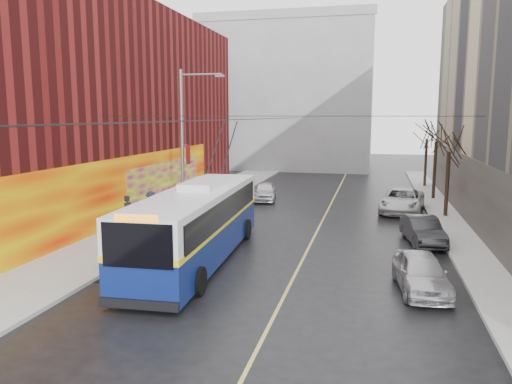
# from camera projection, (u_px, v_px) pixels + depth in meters

# --- Properties ---
(ground) EXTENTS (140.00, 140.00, 0.00)m
(ground) POSITION_uv_depth(u_px,v_px,m) (244.00, 292.00, 18.31)
(ground) COLOR black
(ground) RESTS_ON ground
(sidewalk_left) EXTENTS (4.00, 60.00, 0.15)m
(sidewalk_left) POSITION_uv_depth(u_px,v_px,m) (170.00, 217.00, 31.67)
(sidewalk_left) COLOR gray
(sidewalk_left) RESTS_ON ground
(sidewalk_right) EXTENTS (2.00, 60.00, 0.15)m
(sidewalk_right) POSITION_uv_depth(u_px,v_px,m) (455.00, 231.00, 27.79)
(sidewalk_right) COLOR gray
(sidewalk_right) RESTS_ON ground
(lane_line) EXTENTS (0.12, 50.00, 0.01)m
(lane_line) POSITION_uv_depth(u_px,v_px,m) (323.00, 218.00, 31.43)
(lane_line) COLOR #BFB74C
(lane_line) RESTS_ON ground
(building_left) EXTENTS (12.11, 36.00, 14.00)m
(building_left) POSITION_uv_depth(u_px,v_px,m) (71.00, 107.00, 34.36)
(building_left) COLOR #4F100F
(building_left) RESTS_ON ground
(building_far) EXTENTS (20.50, 12.10, 18.00)m
(building_far) POSITION_uv_depth(u_px,v_px,m) (289.00, 94.00, 61.58)
(building_far) COLOR gray
(building_far) RESTS_ON ground
(streetlight_pole) EXTENTS (2.65, 0.60, 9.00)m
(streetlight_pole) POSITION_uv_depth(u_px,v_px,m) (185.00, 143.00, 28.60)
(streetlight_pole) COLOR slate
(streetlight_pole) RESTS_ON ground
(catenary_wires) EXTENTS (18.00, 60.00, 0.22)m
(catenary_wires) POSITION_uv_depth(u_px,v_px,m) (264.00, 118.00, 32.15)
(catenary_wires) COLOR black
(tree_near) EXTENTS (3.20, 3.20, 6.40)m
(tree_near) POSITION_uv_depth(u_px,v_px,m) (450.00, 139.00, 30.89)
(tree_near) COLOR black
(tree_near) RESTS_ON ground
(tree_mid) EXTENTS (3.20, 3.20, 6.68)m
(tree_mid) POSITION_uv_depth(u_px,v_px,m) (437.00, 131.00, 37.58)
(tree_mid) COLOR black
(tree_mid) RESTS_ON ground
(tree_far) EXTENTS (3.20, 3.20, 6.57)m
(tree_far) POSITION_uv_depth(u_px,v_px,m) (427.00, 130.00, 44.33)
(tree_far) COLOR black
(tree_far) RESTS_ON ground
(puddle) EXTENTS (2.09, 2.70, 0.01)m
(puddle) POSITION_uv_depth(u_px,v_px,m) (129.00, 274.00, 20.44)
(puddle) COLOR black
(puddle) RESTS_ON ground
(pigeons_flying) EXTENTS (1.98, 3.02, 1.75)m
(pigeons_flying) POSITION_uv_depth(u_px,v_px,m) (265.00, 91.00, 27.57)
(pigeons_flying) COLOR slate
(trolleybus) EXTENTS (3.49, 13.06, 6.13)m
(trolleybus) POSITION_uv_depth(u_px,v_px,m) (197.00, 223.00, 22.13)
(trolleybus) COLOR #0B1A56
(trolleybus) RESTS_ON ground
(parked_car_a) EXTENTS (2.17, 4.39, 1.44)m
(parked_car_a) POSITION_uv_depth(u_px,v_px,m) (421.00, 272.00, 18.34)
(parked_car_a) COLOR #B3B4B9
(parked_car_a) RESTS_ON ground
(parked_car_b) EXTENTS (2.14, 4.34, 1.37)m
(parked_car_b) POSITION_uv_depth(u_px,v_px,m) (423.00, 230.00, 25.16)
(parked_car_b) COLOR #2A2B2D
(parked_car_b) RESTS_ON ground
(parked_car_c) EXTENTS (3.40, 5.99, 1.58)m
(parked_car_c) POSITION_uv_depth(u_px,v_px,m) (402.00, 201.00, 33.43)
(parked_car_c) COLOR silver
(parked_car_c) RESTS_ON ground
(following_car) EXTENTS (2.32, 4.36, 1.41)m
(following_car) POSITION_uv_depth(u_px,v_px,m) (265.00, 191.00, 38.08)
(following_car) COLOR silver
(following_car) RESTS_ON ground
(pedestrian_a) EXTENTS (0.64, 0.80, 1.91)m
(pedestrian_a) POSITION_uv_depth(u_px,v_px,m) (128.00, 213.00, 27.59)
(pedestrian_a) COLOR black
(pedestrian_a) RESTS_ON sidewalk_left
(pedestrian_b) EXTENTS (0.77, 0.91, 1.65)m
(pedestrian_b) POSITION_uv_depth(u_px,v_px,m) (174.00, 204.00, 31.14)
(pedestrian_b) COLOR black
(pedestrian_b) RESTS_ON sidewalk_left
(pedestrian_c) EXTENTS (1.05, 1.36, 1.85)m
(pedestrian_c) POSITION_uv_depth(u_px,v_px,m) (151.00, 207.00, 29.62)
(pedestrian_c) COLOR black
(pedestrian_c) RESTS_ON sidewalk_left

